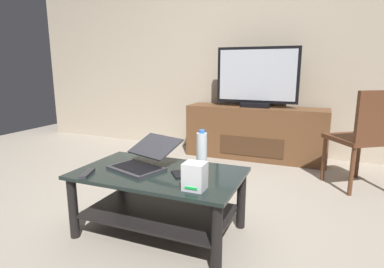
{
  "coord_description": "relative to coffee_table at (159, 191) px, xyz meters",
  "views": [
    {
      "loc": [
        0.89,
        -1.85,
        1.08
      ],
      "look_at": [
        -0.02,
        0.34,
        0.57
      ],
      "focal_mm": 29.31,
      "sensor_mm": 36.0,
      "label": 1
    }
  ],
  "objects": [
    {
      "name": "dining_chair",
      "position": [
        1.31,
        1.36,
        0.22
      ],
      "size": [
        0.61,
        0.61,
        0.89
      ],
      "color": "#59331E",
      "rests_on": "ground"
    },
    {
      "name": "laptop",
      "position": [
        -0.13,
        0.04,
        0.19
      ],
      "size": [
        0.44,
        0.48,
        0.18
      ],
      "color": "#333338",
      "rests_on": "coffee_table"
    },
    {
      "name": "router_box",
      "position": [
        0.32,
        -0.19,
        0.21
      ],
      "size": [
        0.12,
        0.11,
        0.15
      ],
      "color": "silver",
      "rests_on": "coffee_table"
    },
    {
      "name": "cell_phone",
      "position": [
        0.15,
        -0.01,
        0.14
      ],
      "size": [
        0.14,
        0.15,
        0.01
      ],
      "primitive_type": "cube",
      "rotation": [
        0.0,
        0.0,
        0.67
      ],
      "color": "black",
      "rests_on": "coffee_table"
    },
    {
      "name": "coffee_table",
      "position": [
        0.0,
        0.0,
        0.0
      ],
      "size": [
        1.05,
        0.63,
        0.42
      ],
      "color": "black",
      "rests_on": "ground"
    },
    {
      "name": "soundbar_remote",
      "position": [
        0.21,
        0.11,
        0.14
      ],
      "size": [
        0.12,
        0.16,
        0.02
      ],
      "primitive_type": "cube",
      "rotation": [
        0.0,
        0.0,
        0.52
      ],
      "color": "#2D2D30",
      "rests_on": "coffee_table"
    },
    {
      "name": "television",
      "position": [
        0.22,
        1.97,
        0.66
      ],
      "size": [
        0.94,
        0.2,
        0.68
      ],
      "color": "black",
      "rests_on": "media_cabinet"
    },
    {
      "name": "water_bottle_near",
      "position": [
        0.29,
        0.01,
        0.27
      ],
      "size": [
        0.06,
        0.06,
        0.29
      ],
      "color": "silver",
      "rests_on": "coffee_table"
    },
    {
      "name": "media_cabinet",
      "position": [
        0.22,
        1.99,
        0.02
      ],
      "size": [
        1.62,
        0.42,
        0.62
      ],
      "color": "brown",
      "rests_on": "ground"
    },
    {
      "name": "back_wall",
      "position": [
        0.04,
        2.31,
        1.11
      ],
      "size": [
        6.4,
        0.12,
        2.8
      ],
      "primitive_type": "cube",
      "color": "#B2A38C",
      "rests_on": "ground"
    },
    {
      "name": "ground_plane",
      "position": [
        0.04,
        0.16,
        -0.29
      ],
      "size": [
        7.68,
        7.68,
        0.0
      ],
      "primitive_type": "plane",
      "color": "#9E9384"
    },
    {
      "name": "tv_remote",
      "position": [
        -0.38,
        -0.23,
        0.14
      ],
      "size": [
        0.1,
        0.17,
        0.02
      ],
      "primitive_type": "cube",
      "rotation": [
        0.0,
        0.0,
        0.35
      ],
      "color": "#2D2D30",
      "rests_on": "coffee_table"
    }
  ]
}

